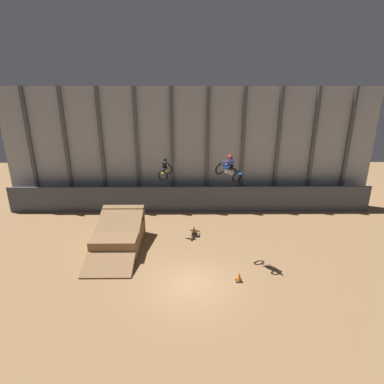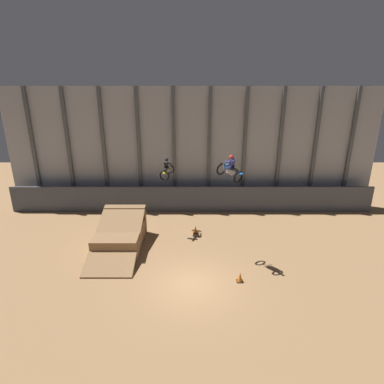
{
  "view_description": "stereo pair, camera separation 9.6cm",
  "coord_description": "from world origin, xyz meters",
  "px_view_note": "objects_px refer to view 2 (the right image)",
  "views": [
    {
      "loc": [
        -0.07,
        -13.87,
        9.95
      ],
      "look_at": [
        0.12,
        5.88,
        3.37
      ],
      "focal_mm": 28.0,
      "sensor_mm": 36.0,
      "label": 1
    },
    {
      "loc": [
        0.02,
        -13.87,
        9.95
      ],
      "look_at": [
        0.12,
        5.88,
        3.37
      ],
      "focal_mm": 28.0,
      "sensor_mm": 36.0,
      "label": 2
    }
  ],
  "objects_px": {
    "dirt_ramp": "(119,235)",
    "rider_bike_left_air": "(165,169)",
    "rider_bike_right_air": "(229,169)",
    "traffic_cone_near_ramp": "(194,230)",
    "traffic_cone_arena_edge": "(239,277)"
  },
  "relations": [
    {
      "from": "rider_bike_right_air",
      "to": "traffic_cone_arena_edge",
      "type": "distance_m",
      "value": 6.04
    },
    {
      "from": "dirt_ramp",
      "to": "rider_bike_left_air",
      "type": "height_order",
      "value": "rider_bike_left_air"
    },
    {
      "from": "rider_bike_right_air",
      "to": "dirt_ramp",
      "type": "bearing_deg",
      "value": 127.5
    },
    {
      "from": "traffic_cone_near_ramp",
      "to": "traffic_cone_arena_edge",
      "type": "bearing_deg",
      "value": -68.41
    },
    {
      "from": "rider_bike_right_air",
      "to": "traffic_cone_arena_edge",
      "type": "height_order",
      "value": "rider_bike_right_air"
    },
    {
      "from": "rider_bike_left_air",
      "to": "traffic_cone_arena_edge",
      "type": "xyz_separation_m",
      "value": [
        4.44,
        -6.61,
        -4.45
      ]
    },
    {
      "from": "rider_bike_left_air",
      "to": "rider_bike_right_air",
      "type": "bearing_deg",
      "value": -35.52
    },
    {
      "from": "dirt_ramp",
      "to": "rider_bike_left_air",
      "type": "xyz_separation_m",
      "value": [
        3.06,
        2.34,
        3.98
      ]
    },
    {
      "from": "dirt_ramp",
      "to": "traffic_cone_near_ramp",
      "type": "xyz_separation_m",
      "value": [
        5.12,
        1.76,
        -0.48
      ]
    },
    {
      "from": "dirt_ramp",
      "to": "rider_bike_right_air",
      "type": "relative_size",
      "value": 3.53
    },
    {
      "from": "rider_bike_right_air",
      "to": "traffic_cone_arena_edge",
      "type": "xyz_separation_m",
      "value": [
        0.47,
        -2.45,
        -5.5
      ]
    },
    {
      "from": "rider_bike_right_air",
      "to": "traffic_cone_arena_edge",
      "type": "bearing_deg",
      "value": -117.02
    },
    {
      "from": "dirt_ramp",
      "to": "traffic_cone_arena_edge",
      "type": "relative_size",
      "value": 10.39
    },
    {
      "from": "dirt_ramp",
      "to": "traffic_cone_arena_edge",
      "type": "xyz_separation_m",
      "value": [
        7.51,
        -4.27,
        -0.48
      ]
    },
    {
      "from": "traffic_cone_near_ramp",
      "to": "rider_bike_left_air",
      "type": "bearing_deg",
      "value": 164.33
    }
  ]
}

